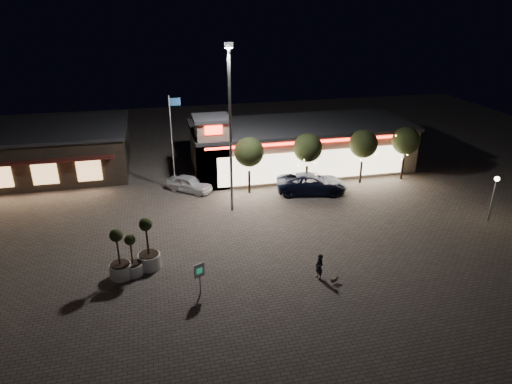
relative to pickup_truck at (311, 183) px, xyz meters
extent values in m
plane|color=#60574E|center=(-9.08, -9.91, -0.81)|extent=(90.00, 90.00, 0.00)
cube|color=gray|center=(0.92, 6.09, 1.19)|extent=(20.00, 8.00, 4.00)
cube|color=#262628|center=(0.92, 6.09, 3.34)|extent=(20.40, 8.40, 0.30)
cube|color=beige|center=(0.92, 2.04, 0.79)|extent=(17.00, 0.12, 2.60)
cube|color=red|center=(0.92, 2.01, 2.94)|extent=(19.00, 0.10, 0.18)
cube|color=gray|center=(-7.78, 3.39, 2.09)|extent=(2.60, 2.60, 5.80)
cube|color=#262628|center=(-7.78, 3.39, 5.14)|extent=(3.00, 3.00, 0.30)
cube|color=red|center=(-7.78, 2.04, 4.49)|extent=(1.40, 0.10, 0.70)
cube|color=#382D23|center=(-23.08, 10.09, 1.19)|extent=(16.00, 10.00, 4.00)
cube|color=#262628|center=(-23.08, 10.09, 3.34)|extent=(16.40, 10.40, 0.30)
cube|color=#591E19|center=(-23.08, 4.69, 1.99)|extent=(14.40, 0.80, 0.15)
cube|color=#EDAE6A|center=(-21.58, 5.04, 0.79)|extent=(2.00, 0.12, 1.80)
cube|color=#EDAE6A|center=(-18.08, 5.04, 0.79)|extent=(2.00, 0.12, 1.80)
cylinder|color=gray|center=(-7.08, -1.91, 5.19)|extent=(0.20, 0.20, 12.00)
cube|color=gray|center=(-7.08, -1.91, 11.39)|extent=(0.60, 0.40, 0.35)
cube|color=white|center=(-7.08, -1.91, 11.19)|extent=(0.45, 0.30, 0.08)
cylinder|color=white|center=(-11.08, 3.09, 3.19)|extent=(0.10, 0.10, 8.00)
cube|color=#234F81|center=(-10.63, 3.09, 6.69)|extent=(0.90, 0.04, 0.60)
cylinder|color=gray|center=(10.92, -7.91, 0.79)|extent=(0.12, 0.12, 3.20)
sphere|color=#FFE5B2|center=(10.92, -7.91, 2.49)|extent=(0.36, 0.36, 0.36)
cylinder|color=#332319|center=(-5.08, 1.09, 0.15)|extent=(0.20, 0.20, 1.92)
sphere|color=#2D3819|center=(-5.08, 1.09, 2.76)|extent=(2.42, 2.42, 2.42)
cylinder|color=#332319|center=(-0.08, 1.09, 0.15)|extent=(0.20, 0.20, 1.92)
sphere|color=#2D3819|center=(-0.08, 1.09, 2.76)|extent=(2.42, 2.42, 2.42)
cylinder|color=#332319|center=(4.92, 1.09, 0.15)|extent=(0.20, 0.20, 1.92)
sphere|color=#2D3819|center=(4.92, 1.09, 2.76)|extent=(2.42, 2.42, 2.42)
cylinder|color=#332319|center=(8.92, 1.09, 0.15)|extent=(0.20, 0.20, 1.92)
sphere|color=#2D3819|center=(8.92, 1.09, 2.76)|extent=(2.42, 2.42, 2.42)
imported|color=black|center=(0.00, 0.00, 0.00)|extent=(6.26, 3.84, 1.62)
imported|color=white|center=(-9.92, 2.49, -0.13)|extent=(4.11, 3.79, 1.36)
imported|color=black|center=(-3.78, -12.20, -0.02)|extent=(0.51, 0.65, 1.58)
cube|color=#59514C|center=(-3.09, -12.87, -0.57)|extent=(0.41, 0.28, 0.20)
sphere|color=#59514C|center=(-2.89, -12.79, -0.49)|extent=(0.18, 0.18, 0.18)
cylinder|color=silver|center=(-14.31, -9.37, -0.45)|extent=(1.08, 1.08, 0.72)
cylinder|color=black|center=(-14.31, -9.37, -0.07)|extent=(0.94, 0.94, 0.05)
cylinder|color=#332319|center=(-14.31, -9.37, 0.77)|extent=(0.09, 0.09, 1.62)
sphere|color=#2D3819|center=(-14.31, -9.37, 1.53)|extent=(0.63, 0.63, 0.63)
cylinder|color=silver|center=(-15.02, -9.46, -0.38)|extent=(1.28, 1.28, 0.85)
cylinder|color=black|center=(-15.02, -9.46, 0.06)|extent=(1.11, 1.11, 0.06)
cylinder|color=#332319|center=(-15.02, -9.46, 1.05)|extent=(0.11, 0.11, 1.92)
sphere|color=#2D3819|center=(-15.02, -9.46, 1.96)|extent=(0.75, 0.75, 0.75)
cylinder|color=silver|center=(-13.37, -8.79, -0.36)|extent=(1.36, 1.36, 0.90)
cylinder|color=black|center=(-13.37, -8.79, 0.12)|extent=(1.17, 1.17, 0.07)
cylinder|color=#332319|center=(-13.37, -8.79, 1.17)|extent=(0.11, 0.11, 2.03)
sphere|color=#2D3819|center=(-13.37, -8.79, 2.13)|extent=(0.79, 0.79, 0.79)
cylinder|color=gray|center=(-10.68, -12.13, -0.23)|extent=(0.08, 0.08, 1.16)
cube|color=white|center=(-10.68, -12.13, 0.69)|extent=(0.60, 0.31, 0.82)
cube|color=#199659|center=(-10.68, -12.17, 0.69)|extent=(0.32, 0.16, 0.34)
camera|label=1|loc=(-12.36, -33.28, 14.37)|focal=32.00mm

